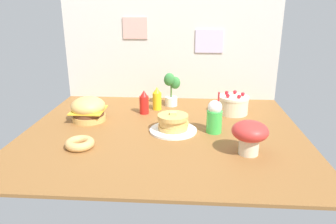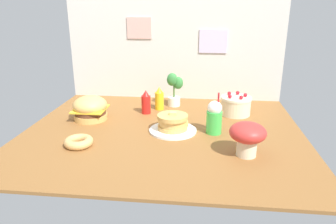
# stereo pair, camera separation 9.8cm
# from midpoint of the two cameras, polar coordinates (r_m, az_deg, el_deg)

# --- Properties ---
(ground_plane) EXTENTS (2.03, 1.76, 0.02)m
(ground_plane) POSITION_cam_midpoint_polar(r_m,az_deg,el_deg) (2.36, -2.05, -3.56)
(ground_plane) COLOR brown
(back_wall) EXTENTS (2.03, 0.04, 1.01)m
(back_wall) POSITION_cam_midpoint_polar(r_m,az_deg,el_deg) (3.07, -0.45, 11.73)
(back_wall) COLOR beige
(back_wall) RESTS_ON ground_plane
(burger) EXTENTS (0.27, 0.27, 0.19)m
(burger) POSITION_cam_midpoint_polar(r_m,az_deg,el_deg) (2.61, -15.12, 0.45)
(burger) COLOR #DBA859
(burger) RESTS_ON ground_plane
(pancake_stack) EXTENTS (0.35, 0.35, 0.15)m
(pancake_stack) POSITION_cam_midpoint_polar(r_m,az_deg,el_deg) (2.32, -0.29, -2.16)
(pancake_stack) COLOR white
(pancake_stack) RESTS_ON ground_plane
(layer_cake) EXTENTS (0.25, 0.25, 0.19)m
(layer_cake) POSITION_cam_midpoint_polar(r_m,az_deg,el_deg) (2.74, 10.64, 1.31)
(layer_cake) COLOR beige
(layer_cake) RESTS_ON ground_plane
(ketchup_bottle) EXTENTS (0.08, 0.08, 0.20)m
(ketchup_bottle) POSITION_cam_midpoint_polar(r_m,az_deg,el_deg) (2.69, -5.34, 1.63)
(ketchup_bottle) COLOR red
(ketchup_bottle) RESTS_ON ground_plane
(mustard_bottle) EXTENTS (0.08, 0.08, 0.20)m
(mustard_bottle) POSITION_cam_midpoint_polar(r_m,az_deg,el_deg) (2.79, -2.98, 2.32)
(mustard_bottle) COLOR yellow
(mustard_bottle) RESTS_ON ground_plane
(cream_soda_cup) EXTENTS (0.11, 0.11, 0.31)m
(cream_soda_cup) POSITION_cam_midpoint_polar(r_m,az_deg,el_deg) (2.30, 7.13, -0.85)
(cream_soda_cup) COLOR green
(cream_soda_cup) RESTS_ON ground_plane
(donut_pink_glaze) EXTENTS (0.19, 0.19, 0.06)m
(donut_pink_glaze) POSITION_cam_midpoint_polar(r_m,az_deg,el_deg) (2.16, -16.79, -5.38)
(donut_pink_glaze) COLOR tan
(donut_pink_glaze) RESTS_ON ground_plane
(potted_plant) EXTENTS (0.15, 0.12, 0.31)m
(potted_plant) POSITION_cam_midpoint_polar(r_m,az_deg,el_deg) (2.88, -0.38, 4.32)
(potted_plant) COLOR white
(potted_plant) RESTS_ON ground_plane
(mushroom_stool) EXTENTS (0.22, 0.22, 0.21)m
(mushroom_stool) POSITION_cam_midpoint_polar(r_m,az_deg,el_deg) (2.00, 13.09, -3.90)
(mushroom_stool) COLOR beige
(mushroom_stool) RESTS_ON ground_plane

